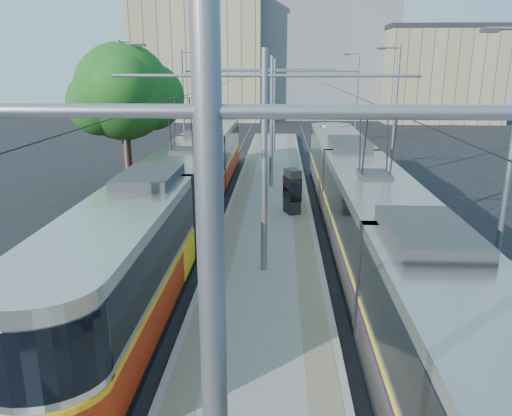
{
  "coord_description": "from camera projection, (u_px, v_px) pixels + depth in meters",
  "views": [
    {
      "loc": [
        0.48,
        -7.32,
        6.79
      ],
      "look_at": [
        -0.4,
        10.78,
        1.6
      ],
      "focal_mm": 35.0,
      "sensor_mm": 36.0,
      "label": 1
    }
  ],
  "objects": [
    {
      "name": "platform",
      "position": [
        270.0,
        202.0,
        25.21
      ],
      "size": [
        4.0,
        50.0,
        0.3
      ],
      "primitive_type": "cube",
      "color": "gray",
      "rests_on": "ground"
    },
    {
      "name": "tactile_strip_left",
      "position": [
        241.0,
        199.0,
        25.23
      ],
      "size": [
        0.7,
        50.0,
        0.01
      ],
      "primitive_type": "cube",
      "color": "gray",
      "rests_on": "platform"
    },
    {
      "name": "tactile_strip_right",
      "position": [
        299.0,
        199.0,
        25.09
      ],
      "size": [
        0.7,
        50.0,
        0.01
      ],
      "primitive_type": "cube",
      "color": "gray",
      "rests_on": "platform"
    },
    {
      "name": "rails",
      "position": [
        270.0,
        204.0,
        25.24
      ],
      "size": [
        8.71,
        70.0,
        0.03
      ],
      "color": "gray",
      "rests_on": "ground"
    },
    {
      "name": "tram_left",
      "position": [
        185.0,
        187.0,
        21.6
      ],
      "size": [
        2.43,
        28.92,
        5.5
      ],
      "color": "black",
      "rests_on": "ground"
    },
    {
      "name": "tram_right",
      "position": [
        371.0,
        217.0,
        16.83
      ],
      "size": [
        2.43,
        31.21,
        5.5
      ],
      "color": "black",
      "rests_on": "ground"
    },
    {
      "name": "catenary",
      "position": [
        269.0,
        121.0,
        21.27
      ],
      "size": [
        9.2,
        70.0,
        7.0
      ],
      "color": "gray",
      "rests_on": "platform"
    },
    {
      "name": "street_lamps",
      "position": [
        272.0,
        114.0,
        27.94
      ],
      "size": [
        15.18,
        38.22,
        8.0
      ],
      "color": "gray",
      "rests_on": "ground"
    },
    {
      "name": "shelter",
      "position": [
        292.0,
        190.0,
        22.54
      ],
      "size": [
        0.86,
        1.06,
        2.02
      ],
      "rotation": [
        0.0,
        0.0,
        0.37
      ],
      "color": "black",
      "rests_on": "platform"
    },
    {
      "name": "tree",
      "position": [
        130.0,
        93.0,
        25.87
      ],
      "size": [
        5.49,
        5.08,
        7.98
      ],
      "color": "#382314",
      "rests_on": "ground"
    },
    {
      "name": "building_left",
      "position": [
        201.0,
        59.0,
        64.9
      ],
      "size": [
        16.32,
        12.24,
        15.22
      ],
      "color": "tan",
      "rests_on": "ground"
    },
    {
      "name": "building_centre",
      "position": [
        322.0,
        51.0,
        67.7
      ],
      "size": [
        18.36,
        14.28,
        17.39
      ],
      "color": "gray",
      "rests_on": "ground"
    },
    {
      "name": "building_right",
      "position": [
        438.0,
        74.0,
        62.1
      ],
      "size": [
        14.28,
        10.2,
        11.42
      ],
      "color": "tan",
      "rests_on": "ground"
    }
  ]
}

